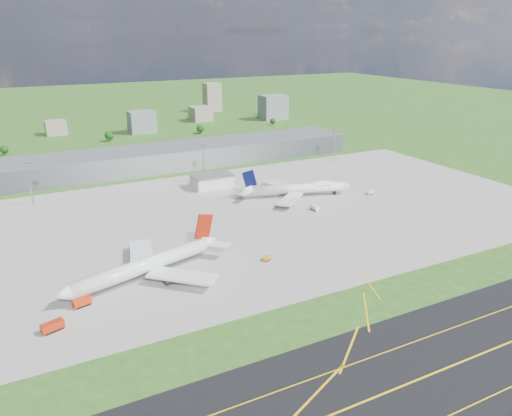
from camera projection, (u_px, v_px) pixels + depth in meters
name	position (u px, v px, depth m)	size (l,w,h in m)	color
ground	(174.00, 171.00, 371.75)	(1400.00, 1400.00, 0.00)	#2B551A
taxiway	(445.00, 369.00, 154.31)	(1400.00, 60.00, 0.06)	black
apron	(253.00, 214.00, 284.09)	(360.00, 190.00, 0.08)	#9B988D
terminal	(167.00, 157.00, 381.78)	(300.00, 42.00, 15.00)	gray
ops_building	(212.00, 181.00, 332.94)	(26.00, 16.00, 8.00)	silver
mast_west	(29.00, 177.00, 293.12)	(3.50, 2.00, 25.90)	gray
mast_center	(203.00, 157.00, 340.89)	(3.50, 2.00, 25.90)	gray
mast_east	(335.00, 141.00, 388.67)	(3.50, 2.00, 25.90)	gray
airliner_red_twin	(148.00, 265.00, 209.84)	(76.15, 58.09, 21.34)	white
airliner_blue_quad	(298.00, 189.00, 313.44)	(70.17, 53.78, 18.81)	white
fire_truck	(53.00, 327.00, 173.09)	(8.23, 5.05, 3.44)	#AB230C
crash_tender	(82.00, 302.00, 188.83)	(7.36, 4.61, 3.54)	#B42B0C
tug_yellow	(267.00, 258.00, 226.84)	(4.59, 4.01, 1.95)	orange
van_white_near	(315.00, 208.00, 290.31)	(2.95, 5.69, 2.77)	white
van_white_far	(371.00, 192.00, 318.66)	(5.40, 3.41, 2.57)	silver
bldg_cw	(56.00, 128.00, 502.23)	(20.00, 18.00, 14.00)	gray
bldg_c	(142.00, 122.00, 510.55)	(26.00, 20.00, 22.00)	slate
bldg_ce	(201.00, 114.00, 579.75)	(22.00, 24.00, 16.00)	gray
bldg_e	(273.00, 107.00, 587.40)	(30.00, 22.00, 28.00)	slate
bldg_tall_e	(212.00, 97.00, 643.95)	(20.00, 18.00, 36.00)	gray
tree_w	(4.00, 149.00, 418.51)	(6.75, 6.75, 8.25)	#382314
tree_c	(109.00, 135.00, 469.82)	(8.10, 8.10, 9.90)	#382314
tree_e	(200.00, 129.00, 504.84)	(7.65, 7.65, 9.35)	#382314
tree_far_e	(273.00, 121.00, 552.62)	(6.30, 6.30, 7.70)	#382314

